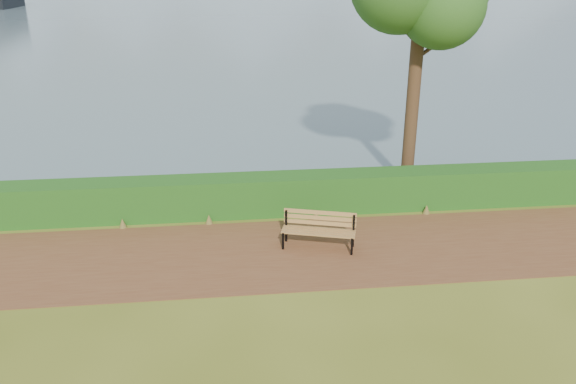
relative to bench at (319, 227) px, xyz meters
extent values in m
plane|color=#515C1A|center=(-1.42, -0.52, -0.48)|extent=(140.00, 140.00, 0.00)
cube|color=brown|center=(-1.42, -0.22, -0.47)|extent=(40.00, 3.40, 0.01)
cube|color=#164A15|center=(-1.42, 2.08, 0.02)|extent=(32.00, 0.85, 1.00)
cube|color=black|center=(-0.82, -0.06, -0.27)|extent=(0.06, 0.07, 0.41)
cube|color=black|center=(-0.71, 0.33, -0.08)|extent=(0.06, 0.07, 0.79)
cube|color=black|center=(-0.77, 0.14, -0.09)|extent=(0.18, 0.47, 0.05)
cube|color=black|center=(0.66, -0.50, -0.27)|extent=(0.06, 0.07, 0.41)
cube|color=black|center=(0.77, -0.11, -0.08)|extent=(0.06, 0.07, 0.79)
cube|color=black|center=(0.72, -0.30, -0.09)|extent=(0.18, 0.47, 0.05)
cube|color=brown|center=(-0.07, -0.25, -0.06)|extent=(1.61, 0.55, 0.03)
cube|color=brown|center=(-0.04, -0.14, -0.06)|extent=(1.61, 0.55, 0.03)
cube|color=brown|center=(-0.01, -0.03, -0.06)|extent=(1.61, 0.55, 0.03)
cube|color=brown|center=(0.03, 0.09, -0.06)|extent=(1.61, 0.55, 0.03)
cube|color=brown|center=(0.04, 0.14, 0.05)|extent=(1.60, 0.51, 0.10)
cube|color=brown|center=(0.04, 0.14, 0.18)|extent=(1.60, 0.51, 0.10)
cube|color=brown|center=(0.04, 0.14, 0.30)|extent=(1.60, 0.51, 0.10)
cylinder|color=#392217|center=(3.16, 3.52, 2.77)|extent=(0.36, 0.36, 6.50)
sphere|color=#25531B|center=(3.53, 2.93, 4.58)|extent=(2.17, 2.17, 2.17)
cylinder|color=#392217|center=(3.57, 3.52, 3.49)|extent=(0.95, 0.11, 0.71)
cylinder|color=#392217|center=(2.80, 3.61, 3.94)|extent=(0.74, 0.34, 0.65)
camera|label=1|loc=(-1.98, -11.34, 5.40)|focal=35.00mm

